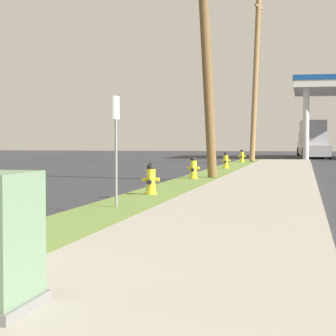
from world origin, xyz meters
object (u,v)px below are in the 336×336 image
(fire_hydrant_fifth, at_px, (242,157))
(fire_hydrant_fourth, at_px, (226,161))
(car_navy_by_far_pump, at_px, (318,148))
(utility_pole_background, at_px, (255,77))
(fire_hydrant_second, at_px, (151,181))
(utility_pole_midground, at_px, (205,29))
(fire_hydrant_third, at_px, (193,169))
(car_silver_by_near_pump, at_px, (317,149))
(street_sign_post, at_px, (116,128))
(truck_tan_at_forecourt, at_px, (312,139))

(fire_hydrant_fifth, bearing_deg, fire_hydrant_fourth, -89.60)
(car_navy_by_far_pump, bearing_deg, utility_pole_background, -104.91)
(fire_hydrant_second, xyz_separation_m, fire_hydrant_fifth, (-0.03, 23.26, 0.00))
(fire_hydrant_second, bearing_deg, utility_pole_midground, 88.56)
(fire_hydrant_third, relative_size, utility_pole_midground, 0.07)
(fire_hydrant_fifth, xyz_separation_m, utility_pole_background, (0.63, 1.84, 4.80))
(fire_hydrant_second, height_order, car_silver_by_near_pump, car_silver_by_near_pump)
(fire_hydrant_third, bearing_deg, fire_hydrant_fourth, 89.31)
(utility_pole_midground, distance_m, utility_pole_background, 17.84)
(utility_pole_midground, xyz_separation_m, car_silver_by_near_pump, (4.29, 29.39, -4.46))
(street_sign_post, relative_size, car_navy_by_far_pump, 0.46)
(fire_hydrant_third, relative_size, fire_hydrant_fifth, 1.00)
(fire_hydrant_fourth, distance_m, fire_hydrant_fifth, 8.51)
(fire_hydrant_fifth, height_order, street_sign_post, street_sign_post)
(fire_hydrant_third, bearing_deg, car_silver_by_near_pump, 81.44)
(fire_hydrant_second, xyz_separation_m, car_navy_by_far_pump, (4.60, 40.16, 0.28))
(utility_pole_midground, distance_m, car_silver_by_near_pump, 30.04)
(fire_hydrant_third, bearing_deg, street_sign_post, -89.45)
(fire_hydrant_third, bearing_deg, fire_hydrant_second, -89.37)
(fire_hydrant_fourth, xyz_separation_m, utility_pole_background, (0.57, 10.35, 4.80))
(fire_hydrant_fourth, height_order, street_sign_post, street_sign_post)
(utility_pole_background, relative_size, truck_tan_at_forecourt, 1.54)
(fire_hydrant_fifth, distance_m, utility_pole_background, 5.18)
(fire_hydrant_second, bearing_deg, street_sign_post, -89.62)
(fire_hydrant_second, height_order, fire_hydrant_fifth, same)
(street_sign_post, relative_size, car_silver_by_near_pump, 0.46)
(fire_hydrant_third, bearing_deg, car_navy_by_far_pump, 82.10)
(fire_hydrant_second, relative_size, fire_hydrant_fourth, 1.00)
(fire_hydrant_second, distance_m, fire_hydrant_third, 6.45)
(street_sign_post, xyz_separation_m, car_silver_by_near_pump, (4.45, 39.62, -0.91))
(street_sign_post, bearing_deg, utility_pole_midground, 89.09)
(utility_pole_midground, relative_size, car_silver_by_near_pump, 2.16)
(fire_hydrant_fifth, bearing_deg, fire_hydrant_second, -89.93)
(fire_hydrant_fifth, bearing_deg, street_sign_post, -89.89)
(fire_hydrant_fourth, relative_size, fire_hydrant_fifth, 1.00)
(utility_pole_midground, bearing_deg, fire_hydrant_third, -107.28)
(utility_pole_midground, bearing_deg, street_sign_post, -90.91)
(fire_hydrant_third, bearing_deg, utility_pole_midground, 72.72)
(utility_pole_midground, bearing_deg, utility_pole_background, 88.67)
(utility_pole_background, distance_m, truck_tan_at_forecourt, 19.09)
(car_silver_by_near_pump, xyz_separation_m, car_navy_by_far_pump, (0.13, 3.50, 0.00))
(utility_pole_midground, height_order, utility_pole_background, utility_pole_background)
(fire_hydrant_fourth, relative_size, truck_tan_at_forecourt, 0.11)
(fire_hydrant_fifth, relative_size, utility_pole_background, 0.07)
(fire_hydrant_fifth, xyz_separation_m, utility_pole_midground, (0.21, -15.99, 4.74))
(fire_hydrant_third, height_order, fire_hydrant_fifth, same)
(utility_pole_midground, relative_size, utility_pole_background, 0.99)
(car_navy_by_far_pump, xyz_separation_m, truck_tan_at_forecourt, (-0.42, 3.32, 0.77))
(utility_pole_background, bearing_deg, car_navy_by_far_pump, 75.09)
(fire_hydrant_second, bearing_deg, car_navy_by_far_pump, 83.46)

